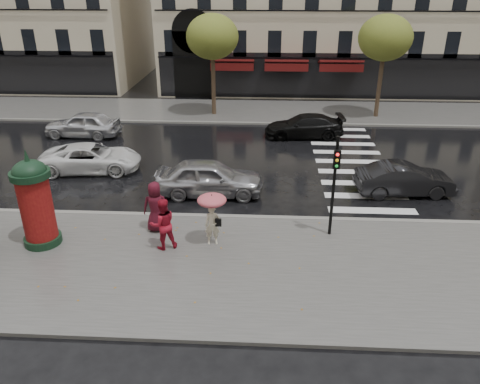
# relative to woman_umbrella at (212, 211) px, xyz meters

# --- Properties ---
(ground) EXTENTS (160.00, 160.00, 0.00)m
(ground) POSITION_rel_woman_umbrella_xyz_m (0.25, -0.89, -1.40)
(ground) COLOR black
(ground) RESTS_ON ground
(near_sidewalk) EXTENTS (90.00, 7.00, 0.12)m
(near_sidewalk) POSITION_rel_woman_umbrella_xyz_m (0.25, -1.39, -1.34)
(near_sidewalk) COLOR #474744
(near_sidewalk) RESTS_ON ground
(far_sidewalk) EXTENTS (90.00, 6.00, 0.12)m
(far_sidewalk) POSITION_rel_woman_umbrella_xyz_m (0.25, 18.11, -1.34)
(far_sidewalk) COLOR #474744
(far_sidewalk) RESTS_ON ground
(near_kerb) EXTENTS (90.00, 0.25, 0.14)m
(near_kerb) POSITION_rel_woman_umbrella_xyz_m (0.25, 2.11, -1.33)
(near_kerb) COLOR slate
(near_kerb) RESTS_ON ground
(far_kerb) EXTENTS (90.00, 0.25, 0.14)m
(far_kerb) POSITION_rel_woman_umbrella_xyz_m (0.25, 15.11, -1.33)
(far_kerb) COLOR slate
(far_kerb) RESTS_ON ground
(zebra_crossing) EXTENTS (3.60, 11.75, 0.01)m
(zebra_crossing) POSITION_rel_woman_umbrella_xyz_m (6.25, 8.71, -1.40)
(zebra_crossing) COLOR silver
(zebra_crossing) RESTS_ON ground
(tree_far_left) EXTENTS (3.40, 3.40, 6.64)m
(tree_far_left) POSITION_rel_woman_umbrella_xyz_m (-1.75, 17.11, 3.76)
(tree_far_left) COLOR #38281C
(tree_far_left) RESTS_ON ground
(tree_far_right) EXTENTS (3.40, 3.40, 6.64)m
(tree_far_right) POSITION_rel_woman_umbrella_xyz_m (9.25, 17.11, 3.76)
(tree_far_right) COLOR #38281C
(tree_far_right) RESTS_ON ground
(woman_umbrella) EXTENTS (1.01, 1.01, 1.95)m
(woman_umbrella) POSITION_rel_woman_umbrella_xyz_m (0.00, 0.00, 0.00)
(woman_umbrella) COLOR beige
(woman_umbrella) RESTS_ON near_sidewalk
(woman_red) EXTENTS (1.11, 1.01, 1.86)m
(woman_red) POSITION_rel_woman_umbrella_xyz_m (-1.66, -0.37, -0.35)
(woman_red) COLOR #A31427
(woman_red) RESTS_ON near_sidewalk
(man_burgundy) EXTENTS (1.01, 0.73, 1.93)m
(man_burgundy) POSITION_rel_woman_umbrella_xyz_m (-2.18, 0.86, -0.32)
(man_burgundy) COLOR #450D19
(man_burgundy) RESTS_ON near_sidewalk
(morris_column) EXTENTS (1.31, 1.31, 3.54)m
(morris_column) POSITION_rel_woman_umbrella_xyz_m (-6.04, -0.28, 0.41)
(morris_column) COLOR black
(morris_column) RESTS_ON near_sidewalk
(traffic_light) EXTENTS (0.24, 0.35, 3.76)m
(traffic_light) POSITION_rel_woman_umbrella_xyz_m (4.21, 0.83, 0.99)
(traffic_light) COLOR black
(traffic_light) RESTS_ON near_sidewalk
(car_silver) EXTENTS (4.72, 2.01, 1.59)m
(car_silver) POSITION_rel_woman_umbrella_xyz_m (-0.61, 4.35, -0.61)
(car_silver) COLOR #A2A2A6
(car_silver) RESTS_ON ground
(car_darkgrey) EXTENTS (4.32, 1.82, 1.39)m
(car_darkgrey) POSITION_rel_woman_umbrella_xyz_m (7.90, 4.83, -0.71)
(car_darkgrey) COLOR black
(car_darkgrey) RESTS_ON ground
(car_white) EXTENTS (4.98, 2.67, 1.33)m
(car_white) POSITION_rel_woman_umbrella_xyz_m (-6.71, 6.77, -0.74)
(car_white) COLOR white
(car_white) RESTS_ON ground
(car_black) EXTENTS (4.74, 2.21, 1.34)m
(car_black) POSITION_rel_woman_umbrella_xyz_m (4.07, 12.68, -0.73)
(car_black) COLOR black
(car_black) RESTS_ON ground
(car_far_silver) EXTENTS (4.46, 1.95, 1.49)m
(car_far_silver) POSITION_rel_woman_umbrella_xyz_m (-9.06, 12.06, -0.66)
(car_far_silver) COLOR silver
(car_far_silver) RESTS_ON ground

